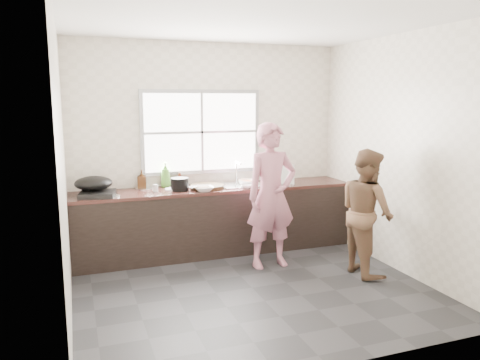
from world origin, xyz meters
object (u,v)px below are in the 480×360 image
object	(u,v)px
bottle_brown_tall	(142,180)
pot_lid_right	(145,188)
woman	(271,200)
plate_food	(174,189)
cutting_board	(207,186)
bowl_crabs	(248,183)
black_pot	(180,184)
person_side	(367,212)
bowl_mince	(204,189)
bottle_green	(166,175)
wok	(93,183)
burner	(97,194)
pot_lid_left	(108,196)
dish_rack	(279,174)
bottle_brown_short	(180,180)
glass_jar	(155,188)
bowl_held	(246,186)

from	to	relation	value
bottle_brown_tall	pot_lid_right	world-z (taller)	bottle_brown_tall
woman	plate_food	world-z (taller)	woman
cutting_board	bottle_brown_tall	bearing A→B (deg)	161.66
cutting_board	bottle_brown_tall	xyz separation A→B (m)	(-0.78, 0.26, 0.09)
bowl_crabs	bottle_brown_tall	xyz separation A→B (m)	(-1.34, 0.25, 0.08)
black_pot	bottle_brown_tall	distance (m)	0.51
person_side	bowl_mince	world-z (taller)	person_side
bottle_green	bottle_brown_tall	xyz separation A→B (m)	(-0.30, 0.01, -0.05)
person_side	plate_food	size ratio (longest dim) A/B	6.48
wok	bottle_brown_tall	bearing A→B (deg)	21.47
bottle_green	burner	bearing A→B (deg)	-160.09
wok	pot_lid_left	distance (m)	0.26
bottle_brown_tall	pot_lid_left	world-z (taller)	bottle_brown_tall
person_side	bowl_mince	distance (m)	1.95
bowl_mince	dish_rack	size ratio (longest dim) A/B	0.66
woman	person_side	world-z (taller)	woman
cutting_board	wok	bearing A→B (deg)	178.94
bowl_mince	black_pot	bearing A→B (deg)	152.09
bowl_crabs	pot_lid_right	size ratio (longest dim) A/B	0.75
bottle_brown_short	pot_lid_right	distance (m)	0.46
glass_jar	wok	xyz separation A→B (m)	(-0.72, 0.04, 0.10)
person_side	bottle_brown_short	size ratio (longest dim) A/B	8.96
bowl_crabs	pot_lid_left	distance (m)	1.79
bowl_mince	bottle_brown_short	world-z (taller)	bottle_brown_short
dish_rack	pot_lid_right	world-z (taller)	dish_rack
bowl_crabs	cutting_board	bearing A→B (deg)	-179.10
woman	bottle_brown_short	distance (m)	1.31
glass_jar	pot_lid_left	xyz separation A→B (m)	(-0.57, -0.13, -0.04)
bowl_crabs	bowl_mince	bearing A→B (deg)	-163.72
cutting_board	glass_jar	bearing A→B (deg)	-178.88
pot_lid_left	cutting_board	bearing A→B (deg)	6.63
pot_lid_left	bottle_green	bearing A→B (deg)	27.53
cutting_board	bowl_held	distance (m)	0.49
bottle_green	wok	world-z (taller)	bottle_green
woman	bowl_crabs	world-z (taller)	woman
bowl_crabs	glass_jar	size ratio (longest dim) A/B	2.14
bottle_brown_short	pot_lid_left	bearing A→B (deg)	-156.70
black_pot	pot_lid_left	xyz separation A→B (m)	(-0.87, -0.10, -0.07)
wok	pot_lid_left	xyz separation A→B (m)	(0.15, -0.17, -0.14)
bowl_mince	glass_jar	distance (m)	0.59
glass_jar	pot_lid_right	bearing A→B (deg)	110.36
bowl_mince	bottle_green	world-z (taller)	bottle_green
bowl_held	dish_rack	xyz separation A→B (m)	(0.52, 0.14, 0.11)
bottle_brown_short	burner	size ratio (longest dim) A/B	0.41
bottle_brown_tall	pot_lid_right	bearing A→B (deg)	-45.42
bowl_mince	bottle_brown_tall	distance (m)	0.82
black_pot	burner	distance (m)	0.98
bottle_green	person_side	bearing A→B (deg)	-37.36
pot_lid_right	plate_food	bearing A→B (deg)	-31.44
bowl_held	plate_food	bearing A→B (deg)	166.78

